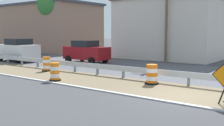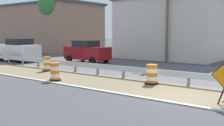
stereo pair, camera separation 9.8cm
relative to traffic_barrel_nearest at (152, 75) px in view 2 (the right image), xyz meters
The scene contains 14 objects.
ground_plane 3.07m from the traffic_barrel_nearest, 123.23° to the right, with size 160.00×160.00×0.00m, color #3D3D3F.
median_dirt_strip 2.75m from the traffic_barrel_nearest, 110.44° to the right, with size 3.83×120.00×0.01m, color #706047.
curb_near_edge 3.93m from the traffic_barrel_nearest, 139.42° to the right, with size 0.20×120.00×0.11m, color #ADADA8.
guardrail_median 0.80m from the traffic_barrel_nearest, 23.92° to the left, with size 0.18×58.92×0.71m.
traffic_barrel_nearest is the anchor object (origin of this frame).
traffic_barrel_close 5.39m from the traffic_barrel_nearest, 116.53° to the left, with size 0.67×0.67×1.02m.
traffic_barrel_mid 8.23m from the traffic_barrel_nearest, 91.34° to the left, with size 0.63×0.63×1.01m.
car_lead_near_lane 15.67m from the traffic_barrel_nearest, 81.00° to the left, with size 2.22×4.39×2.13m.
car_trailing_near_lane 11.13m from the traffic_barrel_nearest, 60.19° to the left, with size 2.15×4.18×1.99m.
roadside_shop_near 15.76m from the traffic_barrel_nearest, 20.63° to the left, with size 8.65×10.47×6.26m.
roadside_shop_far 29.24m from the traffic_barrel_nearest, 60.74° to the left, with size 8.67×15.66×6.75m.
utility_pole_near 11.69m from the traffic_barrel_nearest, 21.99° to the left, with size 0.24×1.80×9.50m.
utility_pole_mid 23.80m from the traffic_barrel_nearest, 62.67° to the left, with size 0.24×1.80×9.21m.
tree_roadside 24.55m from the traffic_barrel_nearest, 59.62° to the left, with size 5.28×5.28×8.76m.
Camera 2 is at (-10.83, -4.33, 2.72)m, focal length 43.53 mm.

